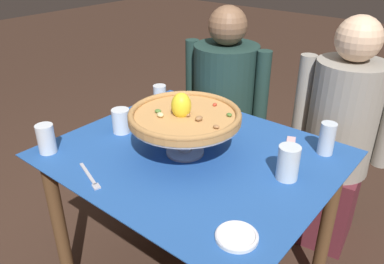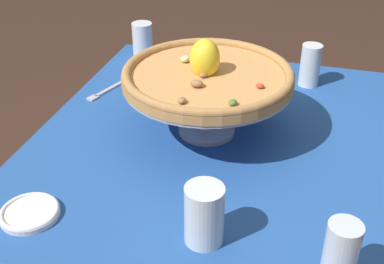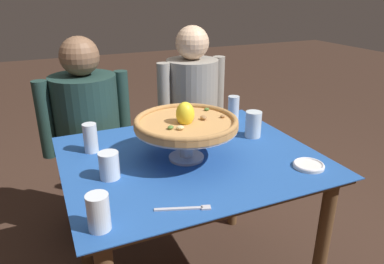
% 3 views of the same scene
% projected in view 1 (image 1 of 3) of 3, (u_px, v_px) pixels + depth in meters
% --- Properties ---
extents(dining_table, '(1.09, 0.92, 0.74)m').
position_uv_depth(dining_table, '(193.00, 177.00, 1.60)').
color(dining_table, brown).
rests_on(dining_table, ground).
extents(pizza_stand, '(0.43, 0.43, 0.15)m').
position_uv_depth(pizza_stand, '(185.00, 127.00, 1.50)').
color(pizza_stand, '#B7B7C1').
rests_on(pizza_stand, dining_table).
extents(pizza, '(0.44, 0.44, 0.11)m').
position_uv_depth(pizza, '(185.00, 115.00, 1.47)').
color(pizza, tan).
rests_on(pizza, pizza_stand).
extents(water_glass_back_left, '(0.06, 0.06, 0.13)m').
position_uv_depth(water_glass_back_left, '(160.00, 100.00, 1.89)').
color(water_glass_back_left, white).
rests_on(water_glass_back_left, dining_table).
extents(water_glass_side_right, '(0.08, 0.08, 0.13)m').
position_uv_depth(water_glass_side_right, '(288.00, 165.00, 1.36)').
color(water_glass_side_right, silver).
rests_on(water_glass_side_right, dining_table).
extents(water_glass_back_right, '(0.06, 0.06, 0.13)m').
position_uv_depth(water_glass_back_right, '(327.00, 141.00, 1.52)').
color(water_glass_back_right, silver).
rests_on(water_glass_back_right, dining_table).
extents(water_glass_side_left, '(0.08, 0.08, 0.11)m').
position_uv_depth(water_glass_side_left, '(121.00, 122.00, 1.69)').
color(water_glass_side_left, white).
rests_on(water_glass_side_left, dining_table).
extents(water_glass_front_left, '(0.07, 0.07, 0.12)m').
position_uv_depth(water_glass_front_left, '(46.00, 140.00, 1.53)').
color(water_glass_front_left, white).
rests_on(water_glass_front_left, dining_table).
extents(side_plate, '(0.13, 0.13, 0.02)m').
position_uv_depth(side_plate, '(237.00, 236.00, 1.11)').
color(side_plate, white).
rests_on(side_plate, dining_table).
extents(dinner_fork, '(0.19, 0.08, 0.01)m').
position_uv_depth(dinner_fork, '(90.00, 177.00, 1.39)').
color(dinner_fork, '#B7B7C1').
rests_on(dinner_fork, dining_table).
extents(sugar_packet, '(0.05, 0.06, 0.00)m').
position_uv_depth(sugar_packet, '(291.00, 140.00, 1.64)').
color(sugar_packet, beige).
rests_on(sugar_packet, dining_table).
extents(diner_left, '(0.52, 0.41, 1.20)m').
position_uv_depth(diner_left, '(224.00, 110.00, 2.30)').
color(diner_left, navy).
rests_on(diner_left, ground).
extents(diner_right, '(0.49, 0.37, 1.22)m').
position_uv_depth(diner_right, '(338.00, 143.00, 1.94)').
color(diner_right, maroon).
rests_on(diner_right, ground).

